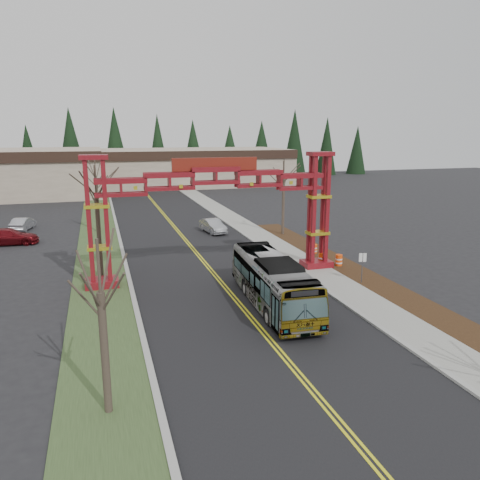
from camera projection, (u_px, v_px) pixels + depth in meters
name	position (u px, v px, depth m)	size (l,w,h in m)	color
ground	(335.00, 418.00, 17.30)	(200.00, 200.00, 0.00)	black
road	(197.00, 254.00, 40.60)	(12.00, 110.00, 0.02)	black
lane_line_left	(195.00, 253.00, 40.57)	(0.12, 100.00, 0.01)	yellow
lane_line_right	(198.00, 253.00, 40.63)	(0.12, 100.00, 0.01)	yellow
curb_right	(263.00, 248.00, 42.33)	(0.30, 110.00, 0.15)	#A5A6A0
sidewalk_right	(278.00, 247.00, 42.74)	(2.60, 110.00, 0.14)	gray
landscape_strip	(404.00, 298.00, 29.50)	(2.60, 50.00, 0.12)	black
grass_median	(101.00, 260.00, 38.33)	(4.00, 110.00, 0.08)	#334924
curb_left	(124.00, 258.00, 38.84)	(0.30, 110.00, 0.15)	#A5A6A0
gateway_arch	(215.00, 195.00, 32.73)	(18.20, 1.60, 8.90)	#640D10
retail_building_east	(189.00, 167.00, 93.87)	(38.00, 20.30, 7.00)	gray
conifer_treeline	(134.00, 150.00, 101.66)	(116.10, 5.60, 13.00)	black
transit_bus	(273.00, 282.00, 28.17)	(2.53, 10.81, 3.01)	#96979D
silver_sedan	(213.00, 226.00, 48.96)	(1.51, 4.33, 1.43)	#A5A8AD
parked_car_mid_a	(9.00, 237.00, 43.68)	(2.13, 5.25, 1.52)	maroon
parked_car_far_a	(23.00, 224.00, 50.18)	(1.47, 4.22, 1.39)	#A7A8AF
bare_tree_median_near	(101.00, 293.00, 16.53)	(2.98, 2.98, 6.74)	#382D26
bare_tree_median_mid	(96.00, 196.00, 32.41)	(3.09, 3.09, 8.09)	#382D26
bare_tree_median_far	(96.00, 179.00, 47.74)	(3.11, 3.11, 7.72)	#382D26
bare_tree_right_far	(284.00, 179.00, 46.72)	(2.92, 2.92, 7.69)	#382D26
street_sign	(362.00, 262.00, 32.12)	(0.49, 0.20, 2.22)	#3F3F44
barrel_south	(339.00, 261.00, 36.51)	(0.54, 0.54, 0.99)	#FB4C0D
barrel_mid	(322.00, 260.00, 36.53)	(0.60, 0.60, 1.11)	#FB4C0D
barrel_north	(314.00, 249.00, 40.26)	(0.48, 0.48, 0.90)	#FB4C0D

